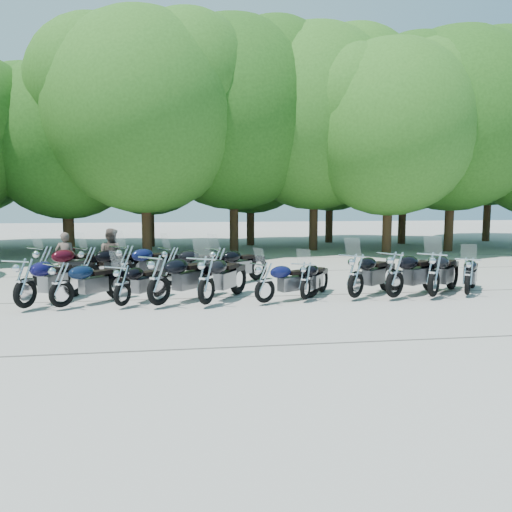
{
  "coord_description": "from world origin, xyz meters",
  "views": [
    {
      "loc": [
        -1.84,
        -11.55,
        2.62
      ],
      "look_at": [
        0.0,
        1.5,
        1.1
      ],
      "focal_mm": 35.0,
      "sensor_mm": 36.0,
      "label": 1
    }
  ],
  "objects": [
    {
      "name": "ground",
      "position": [
        0.0,
        0.0,
        0.0
      ],
      "size": [
        90.0,
        90.0,
        0.0
      ],
      "primitive_type": "plane",
      "color": "gray",
      "rests_on": "ground"
    },
    {
      "name": "tree_2",
      "position": [
        -7.25,
        12.84,
        5.31
      ],
      "size": [
        7.31,
        7.31,
        8.97
      ],
      "color": "#3A2614",
      "rests_on": "ground"
    },
    {
      "name": "tree_3",
      "position": [
        -3.57,
        11.24,
        6.32
      ],
      "size": [
        8.7,
        8.7,
        10.67
      ],
      "color": "#3A2614",
      "rests_on": "ground"
    },
    {
      "name": "tree_4",
      "position": [
        0.54,
        13.09,
        6.64
      ],
      "size": [
        9.13,
        9.13,
        11.2
      ],
      "color": "#3A2614",
      "rests_on": "ground"
    },
    {
      "name": "tree_5",
      "position": [
        4.61,
        13.2,
        6.57
      ],
      "size": [
        9.04,
        9.04,
        11.1
      ],
      "color": "#3A2614",
      "rests_on": "ground"
    },
    {
      "name": "tree_6",
      "position": [
        7.55,
        10.82,
        5.81
      ],
      "size": [
        8.0,
        8.0,
        9.82
      ],
      "color": "#3A2614",
      "rests_on": "ground"
    },
    {
      "name": "tree_7",
      "position": [
        11.2,
        11.78,
        6.39
      ],
      "size": [
        8.79,
        8.79,
        10.79
      ],
      "color": "#3A2614",
      "rests_on": "ground"
    },
    {
      "name": "tree_10",
      "position": [
        -8.29,
        16.97,
        5.66
      ],
      "size": [
        7.78,
        7.78,
        9.55
      ],
      "color": "#3A2614",
      "rests_on": "ground"
    },
    {
      "name": "tree_11",
      "position": [
        -3.76,
        16.43,
        5.49
      ],
      "size": [
        7.56,
        7.56,
        9.28
      ],
      "color": "#3A2614",
      "rests_on": "ground"
    },
    {
      "name": "tree_12",
      "position": [
        1.8,
        16.47,
        5.72
      ],
      "size": [
        7.88,
        7.88,
        9.67
      ],
      "color": "#3A2614",
      "rests_on": "ground"
    },
    {
      "name": "tree_13",
      "position": [
        6.69,
        17.47,
        6.04
      ],
      "size": [
        8.31,
        8.31,
        10.2
      ],
      "color": "#3A2614",
      "rests_on": "ground"
    },
    {
      "name": "tree_14",
      "position": [
        10.68,
        16.09,
        5.83
      ],
      "size": [
        8.02,
        8.02,
        9.84
      ],
      "color": "#3A2614",
      "rests_on": "ground"
    },
    {
      "name": "tree_15",
      "position": [
        16.61,
        17.02,
        7.03
      ],
      "size": [
        9.67,
        9.67,
        11.86
      ],
      "color": "#3A2614",
      "rests_on": "ground"
    },
    {
      "name": "motorcycle_0",
      "position": [
        -5.58,
        0.55,
        0.7
      ],
      "size": [
        1.73,
        2.57,
        1.4
      ],
      "primitive_type": null,
      "rotation": [
        0.0,
        0.0,
        2.71
      ],
      "color": "#100E3E",
      "rests_on": "ground"
    },
    {
      "name": "motorcycle_1",
      "position": [
        -4.77,
        0.55,
        0.64
      ],
      "size": [
        2.08,
        2.08,
        1.28
      ],
      "primitive_type": null,
      "rotation": [
        0.0,
        0.0,
        2.36
      ],
      "color": "black",
      "rests_on": "ground"
    },
    {
      "name": "motorcycle_2",
      "position": [
        -3.37,
        0.52,
        0.59
      ],
      "size": [
        1.63,
        2.11,
        1.18
      ],
      "primitive_type": null,
      "rotation": [
        0.0,
        0.0,
        2.59
      ],
      "color": "black",
      "rests_on": "ground"
    },
    {
      "name": "motorcycle_3",
      "position": [
        -2.5,
        0.41,
        0.72
      ],
      "size": [
        2.29,
        2.43,
        1.45
      ],
      "primitive_type": null,
      "rotation": [
        0.0,
        0.0,
        2.41
      ],
      "color": "black",
      "rests_on": "ground"
    },
    {
      "name": "motorcycle_4",
      "position": [
        -1.37,
        0.35,
        0.7
      ],
      "size": [
        1.94,
        2.53,
        1.41
      ],
      "primitive_type": null,
      "rotation": [
        0.0,
        0.0,
        2.6
      ],
      "color": "black",
      "rests_on": "ground"
    },
    {
      "name": "motorcycle_5",
      "position": [
        0.06,
        0.4,
        0.6
      ],
      "size": [
        2.17,
        1.6,
        1.2
      ],
      "primitive_type": null,
      "rotation": [
        0.0,
        0.0,
        2.08
      ],
      "color": "#0C0F39",
      "rests_on": "ground"
    },
    {
      "name": "motorcycle_6",
      "position": [
        1.15,
        0.65,
        0.58
      ],
      "size": [
        1.62,
        2.05,
        1.15
      ],
      "primitive_type": null,
      "rotation": [
        0.0,
        0.0,
        2.57
      ],
      "color": "black",
      "rests_on": "ground"
    },
    {
      "name": "motorcycle_7",
      "position": [
        2.47,
        0.64,
        0.69
      ],
      "size": [
        2.33,
        2.14,
        1.37
      ],
      "primitive_type": null,
      "rotation": [
        0.0,
        0.0,
        2.28
      ],
      "color": "black",
      "rests_on": "ground"
    },
    {
      "name": "motorcycle_8",
      "position": [
        3.47,
        0.51,
        0.72
      ],
      "size": [
        2.55,
        2.03,
        1.43
      ],
      "primitive_type": null,
      "rotation": [
        0.0,
        0.0,
        2.15
      ],
      "color": "black",
      "rests_on": "ground"
    },
    {
      "name": "motorcycle_9",
      "position": [
        4.53,
        0.49,
        0.7
      ],
      "size": [
        2.27,
        2.32,
        1.41
      ],
      "primitive_type": null,
      "rotation": [
        0.0,
        0.0,
        2.38
      ],
      "color": "black",
      "rests_on": "ground"
    },
    {
      "name": "motorcycle_10",
      "position": [
        5.59,
        0.66,
        0.6
      ],
      "size": [
        1.78,
        2.1,
        1.2
      ],
      "primitive_type": null,
      "rotation": [
        0.0,
        0.0,
        2.51
      ],
      "color": "black",
      "rests_on": "ground"
    },
    {
      "name": "motorcycle_11",
      "position": [
        -5.84,
        3.2,
        0.72
      ],
      "size": [
        2.32,
        2.4,
        1.45
      ],
      "primitive_type": null,
      "rotation": [
        0.0,
        0.0,
        2.39
      ],
      "color": "#350710",
      "rests_on": "ground"
    },
    {
      "name": "motorcycle_12",
      "position": [
        -4.64,
        3.32,
        0.7
      ],
      "size": [
        2.36,
        2.17,
        1.39
      ],
      "primitive_type": null,
      "rotation": [
        0.0,
        0.0,
        2.28
      ],
      "color": "black",
      "rests_on": "ground"
    },
    {
      "name": "motorcycle_13",
      "position": [
        -3.58,
        3.21,
        0.72
      ],
      "size": [
        2.37,
        2.34,
        1.44
      ],
      "primitive_type": null,
      "rotation": [
        0.0,
        0.0,
        2.34
      ],
      "color": "#0D133B",
      "rests_on": "ground"
    },
    {
      "name": "motorcycle_14",
      "position": [
        -2.27,
        3.18,
        0.68
      ],
      "size": [
        2.46,
        1.85,
        1.37
      ],
      "primitive_type": null,
      "rotation": [
        0.0,
        0.0,
        2.1
      ],
      "color": "black",
      "rests_on": "ground"
    },
    {
      "name": "motorcycle_15",
      "position": [
        -0.9,
        3.1,
        0.67
      ],
      "size": [
        2.29,
        2.04,
        1.34
      ],
      "primitive_type": null,
      "rotation": [
        0.0,
        0.0,
        2.25
      ],
      "color": "black",
      "rests_on": "ground"
    },
    {
      "name": "rider_0",
      "position": [
        -5.53,
        4.36,
        0.8
      ],
      "size": [
        0.61,
        0.43,
        1.6
      ],
      "primitive_type": "imported",
      "rotation": [
        0.0,
        0.0,
        3.23
      ],
      "color": "brown",
      "rests_on": "ground"
    },
    {
      "name": "rider_1",
      "position": [
        -4.12,
        4.06,
        0.86
      ],
      "size": [
        1.03,
        0.93,
        1.72
      ],
      "primitive_type": "imported",
      "rotation": [
        0.0,
        0.0,
        2.73
      ],
      "color": "brown",
      "rests_on": "ground"
    }
  ]
}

